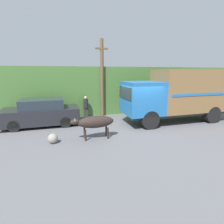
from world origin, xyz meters
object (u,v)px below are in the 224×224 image
Objects in this scene: pedestrian_on_hill at (86,106)px; utility_pole at (102,77)px; cargo_truck at (180,94)px; roadside_rock at (53,138)px; brown_cow at (95,122)px; parked_suv at (42,113)px.

pedestrian_on_hill is 0.28× the size of utility_pole.
cargo_truck is 6.55m from pedestrian_on_hill.
brown_cow is at bearing -0.06° from roadside_rock.
cargo_truck is 3.41× the size of brown_cow.
parked_suv reaches higher than pedestrian_on_hill.
roadside_rock is (-2.02, 0.00, -0.63)m from brown_cow.
utility_pole is at bearing 52.44° from roadside_rock.
utility_pole is at bearing 149.46° from cargo_truck.
pedestrian_on_hill is 3.38× the size of roadside_rock.
cargo_truck is 8.93m from parked_suv.
utility_pole is (1.45, 4.51, 2.02)m from brown_cow.
utility_pole reaches higher than brown_cow.
utility_pole is (-4.55, 2.99, 0.99)m from cargo_truck.
brown_cow is at bearing -162.98° from cargo_truck.
utility_pole is 6.27m from roadside_rock.
cargo_truck is 8.33m from roadside_rock.
pedestrian_on_hill is at bearing 157.31° from cargo_truck.
brown_cow is 4.63× the size of roadside_rock.
parked_suv is at bearing 102.82° from roadside_rock.
brown_cow is at bearing -51.69° from parked_suv.
cargo_truck is at bearing -13.27° from parked_suv.
brown_cow is 5.15m from utility_pole.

